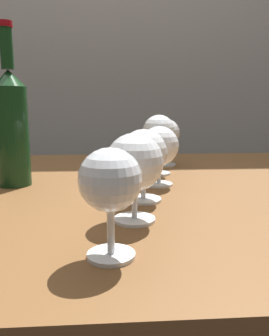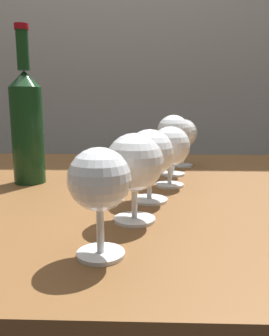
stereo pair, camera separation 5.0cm
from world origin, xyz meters
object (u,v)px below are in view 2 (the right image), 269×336
object	(u,v)px
wine_glass_port	(173,133)
wine_glass_pinot	(135,164)
wine_glass_cabernet	(99,182)
wine_glass_amber	(150,155)
wine_glass_rose	(170,147)
wine_bottle	(27,124)
wine_glass_merlot	(183,134)

from	to	relation	value
wine_glass_port	wine_glass_pinot	bearing A→B (deg)	-103.85
wine_glass_cabernet	wine_glass_amber	bearing A→B (deg)	75.49
wine_glass_pinot	wine_glass_rose	distance (m)	0.23
wine_glass_rose	wine_bottle	size ratio (longest dim) A/B	0.38
wine_glass_pinot	wine_glass_port	size ratio (longest dim) A/B	0.90
wine_glass_merlot	wine_bottle	distance (m)	0.43
wine_glass_rose	wine_glass_amber	bearing A→B (deg)	-111.53
wine_glass_rose	wine_glass_merlot	world-z (taller)	wine_glass_merlot
wine_glass_pinot	wine_glass_port	bearing A→B (deg)	76.15
wine_glass_pinot	wine_bottle	xyz separation A→B (m)	(-0.25, 0.25, 0.04)
wine_glass_amber	wine_bottle	size ratio (longest dim) A/B	0.39
wine_glass_rose	wine_glass_cabernet	bearing A→B (deg)	-106.91
wine_glass_port	wine_glass_merlot	distance (m)	0.13
wine_glass_amber	wine_glass_merlot	world-z (taller)	wine_glass_merlot
wine_glass_cabernet	wine_glass_port	distance (m)	0.48
wine_glass_cabernet	wine_glass_amber	size ratio (longest dim) A/B	0.98
wine_glass_cabernet	wine_glass_rose	distance (m)	0.36
wine_glass_pinot	wine_bottle	world-z (taller)	wine_bottle
wine_glass_pinot	wine_glass_merlot	xyz separation A→B (m)	(0.12, 0.47, 0.00)
wine_glass_pinot	wine_glass_merlot	world-z (taller)	same
wine_bottle	wine_glass_pinot	bearing A→B (deg)	-45.41
wine_glass_pinot	wine_glass_port	world-z (taller)	wine_glass_port
wine_glass_rose	wine_glass_merlot	size ratio (longest dim) A/B	0.96
wine_glass_amber	wine_glass_cabernet	bearing A→B (deg)	-104.51
wine_glass_port	wine_glass_rose	bearing A→B (deg)	-97.35
wine_glass_cabernet	wine_glass_rose	size ratio (longest dim) A/B	1.00
wine_glass_cabernet	wine_glass_pinot	xyz separation A→B (m)	(0.04, 0.12, -0.00)
wine_glass_amber	wine_bottle	distance (m)	0.31
wine_glass_merlot	wine_bottle	bearing A→B (deg)	-149.53
wine_glass_cabernet	wine_glass_merlot	distance (m)	0.61
wine_glass_rose	wine_glass_merlot	xyz separation A→B (m)	(0.05, 0.24, 0.01)
wine_glass_port	wine_glass_merlot	size ratio (longest dim) A/B	1.11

